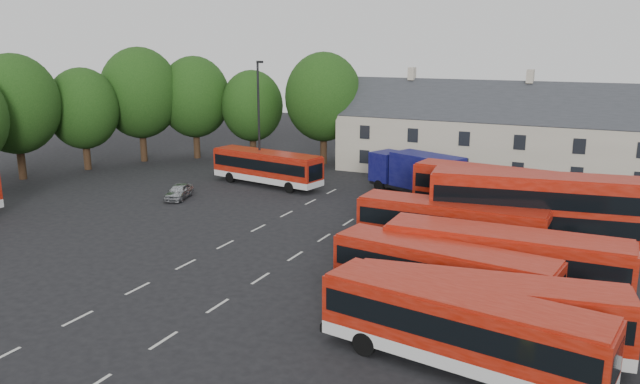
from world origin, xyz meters
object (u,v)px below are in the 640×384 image
(bus_dd_south, at_px, (532,209))
(box_truck, at_px, (417,172))
(bus_row_a, at_px, (460,324))
(silver_car, at_px, (179,191))
(lamppost, at_px, (259,119))

(bus_dd_south, xyz_separation_m, box_truck, (-10.49, 10.91, -0.75))
(bus_row_a, height_order, box_truck, box_truck)
(bus_dd_south, distance_m, silver_car, 27.71)
(lamppost, bearing_deg, silver_car, -110.57)
(bus_row_a, relative_size, lamppost, 1.05)
(silver_car, xyz_separation_m, lamppost, (2.95, 7.86, 5.18))
(bus_dd_south, bearing_deg, bus_row_a, -100.62)
(bus_row_a, xyz_separation_m, bus_dd_south, (0.56, 15.53, 0.89))
(box_truck, height_order, lamppost, lamppost)
(box_truck, xyz_separation_m, lamppost, (-14.14, -1.43, 3.77))
(box_truck, height_order, silver_car, box_truck)
(bus_row_a, distance_m, box_truck, 28.24)
(silver_car, distance_m, lamppost, 9.87)
(bus_row_a, relative_size, box_truck, 1.32)
(silver_car, bearing_deg, bus_dd_south, -20.50)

